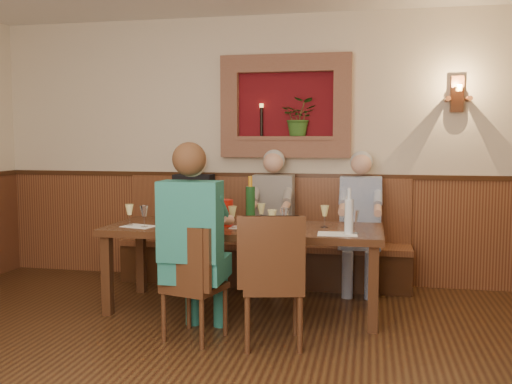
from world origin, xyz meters
TOP-DOWN VIEW (x-y plane):
  - room_shell at (0.00, 0.00)m, footprint 6.04×6.04m
  - wainscoting at (0.00, -0.00)m, footprint 6.02×6.02m
  - wall_niche at (0.24, 2.94)m, footprint 1.36×0.30m
  - wall_sconce at (1.90, 2.93)m, footprint 0.25×0.20m
  - dining_table at (0.00, 1.85)m, footprint 2.40×0.90m
  - bench at (0.00, 2.79)m, footprint 3.00×0.45m
  - chair_near_left at (-0.21, 1.05)m, footprint 0.48×0.48m
  - chair_near_right at (0.40, 1.05)m, footprint 0.52×0.52m
  - person_bench_left at (-0.75, 2.69)m, footprint 0.41×0.50m
  - person_bench_mid at (0.11, 2.69)m, footprint 0.41×0.50m
  - person_bench_right at (0.99, 2.69)m, footprint 0.41×0.50m
  - person_chair_front at (-0.21, 1.07)m, footprint 0.45×0.55m
  - spittoon_bucket at (-0.20, 1.85)m, footprint 0.21×0.21m
  - wine_bottle_green_a at (0.06, 1.85)m, footprint 0.10×0.10m
  - wine_bottle_green_b at (-0.67, 1.90)m, footprint 0.08×0.08m
  - water_bottle at (0.92, 1.62)m, footprint 0.07×0.07m
  - tasting_sheet_a at (-0.90, 1.67)m, footprint 0.32×0.27m
  - tasting_sheet_b at (0.04, 1.78)m, footprint 0.28×0.20m
  - tasting_sheet_c at (0.83, 1.60)m, footprint 0.33×0.24m
  - tasting_sheet_d at (-0.47, 1.57)m, footprint 0.32×0.24m
  - wine_glass_0 at (-1.00, 1.70)m, footprint 0.08×0.08m
  - wine_glass_1 at (-0.67, 1.99)m, footprint 0.08×0.08m
  - wine_glass_2 at (-0.49, 1.64)m, footprint 0.08×0.08m
  - wine_glass_3 at (-0.30, 1.90)m, footprint 0.08×0.08m
  - wine_glass_4 at (-0.07, 1.73)m, footprint 0.08×0.08m
  - wine_glass_5 at (0.13, 1.98)m, footprint 0.08×0.08m
  - wine_glass_6 at (0.39, 1.69)m, footprint 0.08×0.08m
  - wine_glass_7 at (0.70, 1.94)m, footprint 0.08×0.08m
  - wine_glass_8 at (0.96, 1.66)m, footprint 0.08×0.08m
  - wine_glass_9 at (-0.28, 1.55)m, footprint 0.08×0.08m
  - wine_glass_10 at (-0.83, 1.63)m, footprint 0.08×0.08m
  - wine_glass_11 at (0.30, 1.55)m, footprint 0.08×0.08m

SIDE VIEW (x-z plane):
  - chair_near_left at x=-0.21m, z-range -0.19..0.70m
  - chair_near_right at x=0.40m, z-range -0.21..0.78m
  - bench at x=0.00m, z-range -0.23..0.88m
  - person_bench_right at x=0.99m, z-range -0.12..1.27m
  - person_bench_left at x=-0.75m, z-range -0.12..1.27m
  - person_bench_mid at x=0.11m, z-range -0.12..1.28m
  - wainscoting at x=0.00m, z-range 0.01..1.16m
  - person_chair_front at x=-0.21m, z-range -0.13..1.37m
  - dining_table at x=0.00m, z-range 0.30..1.05m
  - tasting_sheet_a at x=-0.90m, z-range 0.75..0.75m
  - tasting_sheet_b at x=0.04m, z-range 0.75..0.75m
  - tasting_sheet_c at x=0.83m, z-range 0.75..0.75m
  - tasting_sheet_d at x=-0.47m, z-range 0.75..0.75m
  - wine_glass_0 at x=-1.00m, z-range 0.75..0.94m
  - wine_glass_1 at x=-0.67m, z-range 0.75..0.94m
  - wine_glass_2 at x=-0.49m, z-range 0.75..0.94m
  - wine_glass_3 at x=-0.30m, z-range 0.75..0.94m
  - wine_glass_4 at x=-0.07m, z-range 0.75..0.94m
  - wine_glass_5 at x=0.13m, z-range 0.75..0.94m
  - wine_glass_6 at x=0.39m, z-range 0.75..0.94m
  - wine_glass_7 at x=0.70m, z-range 0.75..0.94m
  - wine_glass_8 at x=0.96m, z-range 0.75..0.94m
  - wine_glass_9 at x=-0.28m, z-range 0.75..0.94m
  - wine_glass_10 at x=-0.83m, z-range 0.75..0.94m
  - wine_glass_11 at x=0.30m, z-range 0.75..0.94m
  - spittoon_bucket at x=-0.20m, z-range 0.75..0.98m
  - water_bottle at x=0.92m, z-range 0.71..1.09m
  - wine_bottle_green_b at x=-0.67m, z-range 0.71..1.11m
  - wine_bottle_green_a at x=0.06m, z-range 0.71..1.16m
  - wall_niche at x=0.24m, z-range 1.28..2.34m
  - room_shell at x=0.00m, z-range 0.48..3.30m
  - wall_sconce at x=1.90m, z-range 1.77..2.12m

